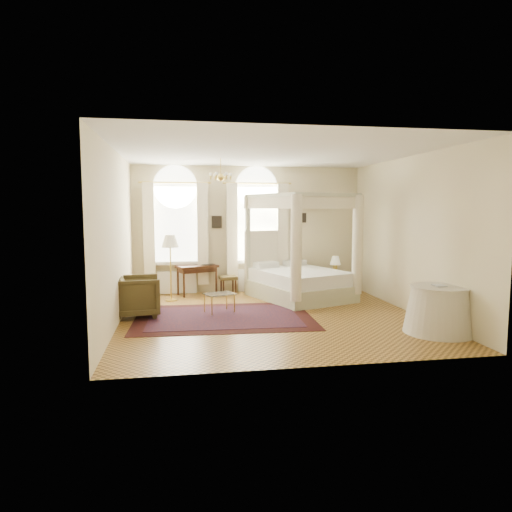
{
  "coord_description": "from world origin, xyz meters",
  "views": [
    {
      "loc": [
        -1.84,
        -8.94,
        2.21
      ],
      "look_at": [
        -0.25,
        0.4,
        1.21
      ],
      "focal_mm": 32.0,
      "sensor_mm": 36.0,
      "label": 1
    }
  ],
  "objects_px": {
    "canopy_bed": "(300,275)",
    "floor_lamp": "(170,245)",
    "armchair": "(137,296)",
    "side_table": "(439,310)",
    "nightstand": "(334,282)",
    "writing_desk": "(197,269)",
    "coffee_table": "(219,295)",
    "stool": "(228,279)"
  },
  "relations": [
    {
      "from": "writing_desk",
      "to": "nightstand",
      "type": "bearing_deg",
      "value": -2.92
    },
    {
      "from": "stool",
      "to": "armchair",
      "type": "height_order",
      "value": "armchair"
    },
    {
      "from": "coffee_table",
      "to": "writing_desk",
      "type": "bearing_deg",
      "value": 99.91
    },
    {
      "from": "armchair",
      "to": "coffee_table",
      "type": "height_order",
      "value": "armchair"
    },
    {
      "from": "writing_desk",
      "to": "side_table",
      "type": "bearing_deg",
      "value": -46.88
    },
    {
      "from": "canopy_bed",
      "to": "side_table",
      "type": "bearing_deg",
      "value": -64.51
    },
    {
      "from": "writing_desk",
      "to": "floor_lamp",
      "type": "xyz_separation_m",
      "value": [
        -0.65,
        -0.69,
        0.7
      ]
    },
    {
      "from": "coffee_table",
      "to": "floor_lamp",
      "type": "distance_m",
      "value": 2.05
    },
    {
      "from": "armchair",
      "to": "side_table",
      "type": "height_order",
      "value": "same"
    },
    {
      "from": "coffee_table",
      "to": "side_table",
      "type": "distance_m",
      "value": 4.31
    },
    {
      "from": "canopy_bed",
      "to": "writing_desk",
      "type": "distance_m",
      "value": 2.64
    },
    {
      "from": "coffee_table",
      "to": "side_table",
      "type": "relative_size",
      "value": 0.59
    },
    {
      "from": "side_table",
      "to": "writing_desk",
      "type": "bearing_deg",
      "value": 133.12
    },
    {
      "from": "writing_desk",
      "to": "stool",
      "type": "height_order",
      "value": "writing_desk"
    },
    {
      "from": "nightstand",
      "to": "writing_desk",
      "type": "bearing_deg",
      "value": 177.08
    },
    {
      "from": "stool",
      "to": "floor_lamp",
      "type": "relative_size",
      "value": 0.3
    },
    {
      "from": "nightstand",
      "to": "floor_lamp",
      "type": "xyz_separation_m",
      "value": [
        -4.26,
        -0.5,
        1.08
      ]
    },
    {
      "from": "writing_desk",
      "to": "stool",
      "type": "bearing_deg",
      "value": -10.89
    },
    {
      "from": "writing_desk",
      "to": "coffee_table",
      "type": "bearing_deg",
      "value": -80.09
    },
    {
      "from": "nightstand",
      "to": "stool",
      "type": "height_order",
      "value": "nightstand"
    },
    {
      "from": "canopy_bed",
      "to": "writing_desk",
      "type": "xyz_separation_m",
      "value": [
        -2.46,
        0.96,
        0.07
      ]
    },
    {
      "from": "canopy_bed",
      "to": "stool",
      "type": "xyz_separation_m",
      "value": [
        -1.68,
        0.81,
        -0.18
      ]
    },
    {
      "from": "armchair",
      "to": "floor_lamp",
      "type": "distance_m",
      "value": 1.9
    },
    {
      "from": "armchair",
      "to": "coffee_table",
      "type": "xyz_separation_m",
      "value": [
        1.69,
        0.04,
        -0.04
      ]
    },
    {
      "from": "canopy_bed",
      "to": "writing_desk",
      "type": "bearing_deg",
      "value": 158.77
    },
    {
      "from": "floor_lamp",
      "to": "side_table",
      "type": "xyz_separation_m",
      "value": [
        4.74,
        -3.68,
        -0.94
      ]
    },
    {
      "from": "side_table",
      "to": "floor_lamp",
      "type": "bearing_deg",
      "value": 142.19
    },
    {
      "from": "coffee_table",
      "to": "side_table",
      "type": "bearing_deg",
      "value": -30.69
    },
    {
      "from": "canopy_bed",
      "to": "floor_lamp",
      "type": "relative_size",
      "value": 1.79
    },
    {
      "from": "stool",
      "to": "armchair",
      "type": "xyz_separation_m",
      "value": [
        -2.1,
        -2.05,
        0.02
      ]
    },
    {
      "from": "coffee_table",
      "to": "stool",
      "type": "bearing_deg",
      "value": 78.54
    },
    {
      "from": "nightstand",
      "to": "writing_desk",
      "type": "height_order",
      "value": "writing_desk"
    },
    {
      "from": "nightstand",
      "to": "armchair",
      "type": "distance_m",
      "value": 5.32
    },
    {
      "from": "nightstand",
      "to": "side_table",
      "type": "relative_size",
      "value": 0.43
    },
    {
      "from": "side_table",
      "to": "canopy_bed",
      "type": "bearing_deg",
      "value": 115.49
    },
    {
      "from": "stool",
      "to": "floor_lamp",
      "type": "height_order",
      "value": "floor_lamp"
    },
    {
      "from": "nightstand",
      "to": "floor_lamp",
      "type": "bearing_deg",
      "value": -173.28
    },
    {
      "from": "floor_lamp",
      "to": "nightstand",
      "type": "bearing_deg",
      "value": 6.72
    },
    {
      "from": "side_table",
      "to": "armchair",
      "type": "bearing_deg",
      "value": 158.17
    },
    {
      "from": "stool",
      "to": "coffee_table",
      "type": "xyz_separation_m",
      "value": [
        -0.41,
        -2.01,
        -0.02
      ]
    },
    {
      "from": "canopy_bed",
      "to": "stool",
      "type": "relative_size",
      "value": 5.91
    },
    {
      "from": "canopy_bed",
      "to": "stool",
      "type": "bearing_deg",
      "value": 154.35
    }
  ]
}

